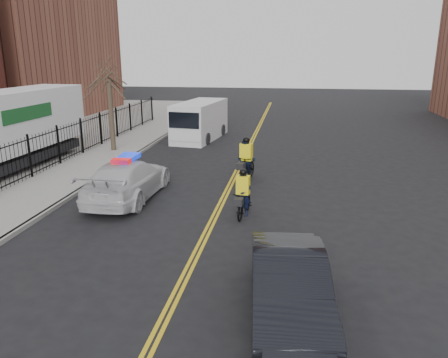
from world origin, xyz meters
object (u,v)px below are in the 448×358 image
Objects in this scene: dark_sedan at (289,287)px; cargo_van at (199,121)px; cyclist_near at (243,200)px; cyclist_far at (246,163)px; police_cruiser at (128,179)px.

dark_sedan is 0.74× the size of cargo_van.
dark_sedan is 2.51× the size of cyclist_near.
police_cruiser is at bearing -130.87° from cyclist_far.
police_cruiser is 9.65m from dark_sedan.
cyclist_far is (4.32, 3.23, 0.00)m from police_cruiser.
police_cruiser is 4.84m from cyclist_near.
dark_sedan is 2.22× the size of cyclist_far.
cargo_van is at bearing 126.26° from cyclist_far.
police_cruiser is 0.88× the size of cargo_van.
dark_sedan is at bearing 131.99° from police_cruiser.
cyclist_far reaches higher than police_cruiser.
cargo_van is 2.98× the size of cyclist_far.
police_cruiser is at bearing -83.64° from cargo_van.
dark_sedan is (6.37, -7.25, -0.04)m from police_cruiser.
cargo_van reaches higher than police_cruiser.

